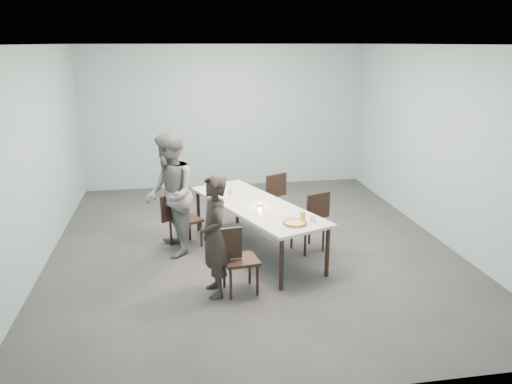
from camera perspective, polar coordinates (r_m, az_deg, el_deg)
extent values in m
plane|color=#333335|center=(7.81, -0.56, -6.09)|extent=(7.00, 7.00, 0.00)
cube|color=#93B6B9|center=(10.78, -3.54, 8.54)|extent=(6.00, 0.02, 3.00)
cube|color=#93B6B9|center=(4.08, 7.16, -5.39)|extent=(6.00, 0.02, 3.00)
cube|color=#93B6B9|center=(7.51, -23.87, 3.55)|extent=(0.02, 7.00, 3.00)
cube|color=#93B6B9|center=(8.36, 20.25, 5.16)|extent=(0.02, 7.00, 3.00)
cube|color=white|center=(7.20, -0.63, 16.50)|extent=(6.00, 7.00, 0.02)
cube|color=white|center=(7.34, -0.02, -1.51)|extent=(1.81, 2.75, 0.04)
cylinder|color=black|center=(6.34, 2.93, -8.23)|extent=(0.06, 0.06, 0.71)
cylinder|color=black|center=(8.32, -6.61, -2.14)|extent=(0.06, 0.06, 0.71)
cylinder|color=black|center=(6.75, 8.16, -6.78)|extent=(0.06, 0.06, 0.71)
cylinder|color=black|center=(8.64, -2.16, -1.32)|extent=(0.06, 0.06, 0.71)
cube|color=black|center=(6.27, -1.80, -7.77)|extent=(0.47, 0.47, 0.04)
cube|color=black|center=(6.13, -3.54, -5.93)|extent=(0.42, 0.09, 0.40)
cylinder|color=black|center=(6.18, -2.90, -10.48)|extent=(0.04, 0.04, 0.41)
cylinder|color=black|center=(6.47, -3.66, -9.16)|extent=(0.04, 0.04, 0.41)
cylinder|color=black|center=(6.26, 0.16, -10.07)|extent=(0.04, 0.04, 0.41)
cylinder|color=black|center=(6.55, -0.73, -8.79)|extent=(0.04, 0.04, 0.41)
cube|color=black|center=(7.70, -8.07, -3.16)|extent=(0.57, 0.57, 0.04)
cube|color=black|center=(7.54, -9.39, -1.73)|extent=(0.39, 0.24, 0.40)
cylinder|color=black|center=(7.57, -8.46, -5.37)|extent=(0.04, 0.04, 0.41)
cylinder|color=black|center=(7.84, -9.71, -4.62)|extent=(0.04, 0.04, 0.41)
cylinder|color=black|center=(7.73, -6.27, -4.81)|extent=(0.04, 0.04, 0.41)
cylinder|color=black|center=(8.00, -7.57, -4.09)|extent=(0.04, 0.04, 0.41)
cube|color=black|center=(7.52, 5.93, -3.57)|extent=(0.55, 0.55, 0.04)
cube|color=black|center=(7.55, 7.13, -1.59)|extent=(0.40, 0.20, 0.40)
cylinder|color=black|center=(7.82, 6.12, -4.52)|extent=(0.04, 0.04, 0.41)
cylinder|color=black|center=(7.58, 7.69, -5.30)|extent=(0.04, 0.04, 0.41)
cylinder|color=black|center=(7.63, 4.09, -5.02)|extent=(0.04, 0.04, 0.41)
cylinder|color=black|center=(7.38, 5.63, -5.84)|extent=(0.04, 0.04, 0.41)
cube|color=black|center=(8.53, 1.32, -1.01)|extent=(0.56, 0.56, 0.04)
cube|color=black|center=(8.58, 2.33, 0.75)|extent=(0.39, 0.23, 0.40)
cylinder|color=black|center=(8.83, 1.51, -1.93)|extent=(0.04, 0.04, 0.41)
cylinder|color=black|center=(8.58, 2.91, -2.51)|extent=(0.04, 0.04, 0.41)
cylinder|color=black|center=(8.63, -0.27, -2.36)|extent=(0.04, 0.04, 0.41)
cylinder|color=black|center=(8.38, 1.11, -2.97)|extent=(0.04, 0.04, 0.41)
imported|color=black|center=(6.09, -4.79, -5.06)|extent=(0.45, 0.61, 1.54)
imported|color=slate|center=(7.34, -9.78, -0.30)|extent=(0.80, 0.97, 1.82)
cylinder|color=white|center=(6.53, 4.47, -3.68)|extent=(0.34, 0.34, 0.01)
cylinder|color=#F3DA8A|center=(6.53, 4.48, -3.57)|extent=(0.30, 0.30, 0.01)
torus|color=brown|center=(6.52, 4.48, -3.53)|extent=(0.32, 0.32, 0.03)
cylinder|color=white|center=(6.87, 3.32, -2.62)|extent=(0.18, 0.18, 0.01)
cylinder|color=gold|center=(6.58, 5.37, -2.89)|extent=(0.08, 0.08, 0.15)
cylinder|color=silver|center=(6.64, 6.46, -3.03)|extent=(0.08, 0.08, 0.09)
cylinder|color=silver|center=(7.24, 0.44, -1.46)|extent=(0.06, 0.06, 0.03)
cylinder|color=orange|center=(7.24, 0.44, -1.28)|extent=(0.04, 0.04, 0.01)
cylinder|color=gold|center=(7.79, -2.94, 0.02)|extent=(0.07, 0.07, 0.08)
cube|color=silver|center=(7.99, -4.07, 0.14)|extent=(0.36, 0.32, 0.01)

